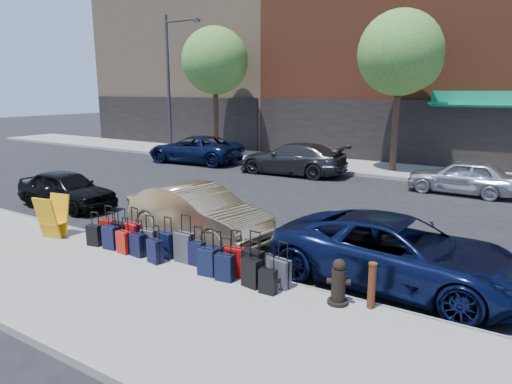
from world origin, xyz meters
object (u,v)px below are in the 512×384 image
Objects in this scene: suitcase_front_5 at (185,247)px; display_rack at (53,217)px; bollard at (372,285)px; car_near_0 at (66,189)px; streetlight at (171,77)px; tree_left at (217,63)px; car_far_1 at (292,159)px; fire_hydrant at (338,283)px; tree_center at (403,55)px; car_far_0 at (195,149)px; car_near_1 at (198,213)px; car_far_2 at (462,177)px; car_near_2 at (398,252)px.

display_rack is (-4.04, -0.51, 0.20)m from suitcase_front_5.
car_near_0 reaches higher than bollard.
display_rack is at bearing -175.92° from bollard.
bollard is at bearing -38.27° from streetlight.
tree_left is 1.42× the size of car_far_1.
car_near_0 reaches higher than fire_hydrant.
tree_center is at bearing 80.45° from fire_hydrant.
fire_hydrant is 17.82m from car_far_0.
fire_hydrant is at bearing 43.23° from car_far_0.
car_near_1 is 0.84× the size of car_far_1.
display_rack is 3.73m from car_near_1.
suitcase_front_5 is 4.23m from bollard.
streetlight is at bearing -166.61° from tree_left.
streetlight reaches higher than bollard.
suitcase_front_5 is at bearing -141.61° from car_near_1.
car_far_1 reaches higher than car_near_1.
car_near_0 is 14.38m from car_far_2.
bollard is at bearing 2.26° from car_far_2.
tree_center is 15.22m from car_near_0.
bollard is (14.15, -14.18, -4.83)m from tree_left.
car_near_1 reaches higher than car_near_2.
car_near_1 is at bearing 162.23° from bollard.
tree_left is at bearing 100.39° from display_rack.
car_near_1 is 1.09× the size of car_far_2.
tree_left is 10.50m from tree_center.
tree_left is at bearing 42.04° from car_near_1.
tree_left is 3.11m from streetlight.
car_near_2 reaches higher than car_far_2.
tree_center is at bearing 0.00° from tree_left.
car_far_2 is (7.42, -0.18, -0.07)m from car_far_1.
tree_left is at bearing 111.73° from fire_hydrant.
car_far_1 is (9.38, -2.03, -3.92)m from streetlight.
bollard is 0.16× the size of car_far_0.
car_far_1 is at bearing 123.96° from bollard.
car_near_0 is at bearing 163.61° from suitcase_front_5.
car_near_1 is at bearing 35.42° from car_far_0.
car_far_0 is 13.57m from car_far_2.
display_rack reaches higher than suitcase_front_5.
car_far_0 is (-13.31, 11.84, 0.20)m from fire_hydrant.
streetlight is 7.48× the size of suitcase_front_5.
streetlight reaches higher than display_rack.
fire_hydrant is 0.16× the size of car_far_0.
suitcase_front_5 is at bearing -92.33° from tree_center.
car_near_2 is 0.95× the size of car_far_0.
car_near_0 is (-10.59, 1.99, 0.10)m from fire_hydrant.
car_near_2 is (14.15, -12.64, -4.71)m from tree_left.
fire_hydrant is at bearing -104.56° from car_near_1.
bollard is at bearing -100.89° from car_near_0.
display_rack is 0.29× the size of car_near_0.
fire_hydrant is (3.68, -0.08, 0.05)m from suitcase_front_5.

